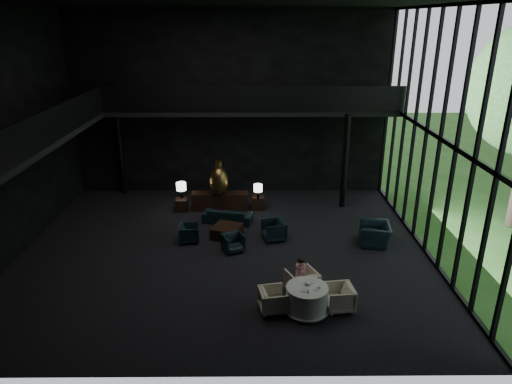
{
  "coord_description": "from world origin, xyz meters",
  "views": [
    {
      "loc": [
        0.97,
        -14.13,
        7.55
      ],
      "look_at": [
        1.07,
        0.5,
        1.99
      ],
      "focal_mm": 32.0,
      "sensor_mm": 36.0,
      "label": 1
    }
  ],
  "objects_px": {
    "window_armchair": "(375,230)",
    "table_lamp_left": "(181,187)",
    "coffee_table": "(227,231)",
    "dining_table": "(307,300)",
    "table_lamp_right": "(258,189)",
    "dining_chair_north": "(302,280)",
    "lounge_armchair_south": "(233,243)",
    "console": "(220,201)",
    "dining_chair_west": "(273,299)",
    "side_table_left": "(182,205)",
    "lounge_armchair_east": "(274,229)",
    "bronze_urn": "(219,181)",
    "side_table_right": "(258,203)",
    "dining_chair_east": "(339,297)",
    "lounge_armchair_west": "(189,233)",
    "child": "(301,268)",
    "sofa": "(228,214)"
  },
  "relations": [
    {
      "from": "bronze_urn",
      "to": "side_table_right",
      "type": "bearing_deg",
      "value": 8.68
    },
    {
      "from": "console",
      "to": "dining_chair_west",
      "type": "height_order",
      "value": "console"
    },
    {
      "from": "bronze_urn",
      "to": "lounge_armchair_east",
      "type": "height_order",
      "value": "bronze_urn"
    },
    {
      "from": "bronze_urn",
      "to": "side_table_left",
      "type": "relative_size",
      "value": 2.81
    },
    {
      "from": "console",
      "to": "table_lamp_left",
      "type": "height_order",
      "value": "table_lamp_left"
    },
    {
      "from": "side_table_left",
      "to": "console",
      "type": "bearing_deg",
      "value": 4.33
    },
    {
      "from": "side_table_left",
      "to": "child",
      "type": "xyz_separation_m",
      "value": [
        4.38,
        -6.09,
        0.5
      ]
    },
    {
      "from": "side_table_left",
      "to": "lounge_armchair_east",
      "type": "relative_size",
      "value": 0.62
    },
    {
      "from": "table_lamp_right",
      "to": "dining_chair_west",
      "type": "xyz_separation_m",
      "value": [
        0.33,
        -6.96,
        -0.67
      ]
    },
    {
      "from": "table_lamp_left",
      "to": "lounge_armchair_east",
      "type": "distance_m",
      "value": 4.73
    },
    {
      "from": "table_lamp_right",
      "to": "dining_table",
      "type": "xyz_separation_m",
      "value": [
        1.26,
        -6.99,
        -0.68
      ]
    },
    {
      "from": "lounge_armchair_south",
      "to": "dining_chair_north",
      "type": "distance_m",
      "value": 3.39
    },
    {
      "from": "sofa",
      "to": "window_armchair",
      "type": "xyz_separation_m",
      "value": [
        5.36,
        -1.9,
        0.19
      ]
    },
    {
      "from": "bronze_urn",
      "to": "dining_chair_west",
      "type": "xyz_separation_m",
      "value": [
        1.93,
        -6.97,
        -1.02
      ]
    },
    {
      "from": "side_table_right",
      "to": "side_table_left",
      "type": "bearing_deg",
      "value": -177.28
    },
    {
      "from": "dining_chair_north",
      "to": "dining_chair_west",
      "type": "relative_size",
      "value": 1.28
    },
    {
      "from": "console",
      "to": "dining_chair_west",
      "type": "bearing_deg",
      "value": -74.97
    },
    {
      "from": "side_table_left",
      "to": "coffee_table",
      "type": "xyz_separation_m",
      "value": [
        2.02,
        -2.49,
        -0.04
      ]
    },
    {
      "from": "table_lamp_left",
      "to": "child",
      "type": "height_order",
      "value": "table_lamp_left"
    },
    {
      "from": "dining_chair_west",
      "to": "table_lamp_left",
      "type": "bearing_deg",
      "value": 15.68
    },
    {
      "from": "dining_chair_west",
      "to": "console",
      "type": "bearing_deg",
      "value": 4.56
    },
    {
      "from": "window_armchair",
      "to": "dining_chair_west",
      "type": "height_order",
      "value": "window_armchair"
    },
    {
      "from": "window_armchair",
      "to": "table_lamp_left",
      "type": "bearing_deg",
      "value": -105.22
    },
    {
      "from": "sofa",
      "to": "dining_chair_west",
      "type": "xyz_separation_m",
      "value": [
        1.54,
        -5.89,
        -0.01
      ]
    },
    {
      "from": "side_table_left",
      "to": "bronze_urn",
      "type": "bearing_deg",
      "value": -3.3
    },
    {
      "from": "console",
      "to": "window_armchair",
      "type": "bearing_deg",
      "value": -29.02
    },
    {
      "from": "window_armchair",
      "to": "child",
      "type": "distance_m",
      "value": 4.24
    },
    {
      "from": "dining_chair_east",
      "to": "dining_chair_west",
      "type": "height_order",
      "value": "dining_chair_east"
    },
    {
      "from": "table_lamp_right",
      "to": "dining_chair_east",
      "type": "bearing_deg",
      "value": -72.61
    },
    {
      "from": "table_lamp_left",
      "to": "window_armchair",
      "type": "distance_m",
      "value": 8.02
    },
    {
      "from": "coffee_table",
      "to": "dining_table",
      "type": "bearing_deg",
      "value": -62.1
    },
    {
      "from": "table_lamp_right",
      "to": "dining_table",
      "type": "distance_m",
      "value": 7.13
    },
    {
      "from": "window_armchair",
      "to": "bronze_urn",
      "type": "bearing_deg",
      "value": -109.1
    },
    {
      "from": "lounge_armchair_south",
      "to": "dining_chair_west",
      "type": "relative_size",
      "value": 0.9
    },
    {
      "from": "bronze_urn",
      "to": "console",
      "type": "bearing_deg",
      "value": 90.0
    },
    {
      "from": "bronze_urn",
      "to": "sofa",
      "type": "xyz_separation_m",
      "value": [
        0.39,
        -1.07,
        -1.01
      ]
    },
    {
      "from": "lounge_armchair_south",
      "to": "side_table_right",
      "type": "bearing_deg",
      "value": 52.33
    },
    {
      "from": "side_table_left",
      "to": "lounge_armchair_south",
      "type": "bearing_deg",
      "value": -57.41
    },
    {
      "from": "coffee_table",
      "to": "dining_table",
      "type": "height_order",
      "value": "dining_table"
    },
    {
      "from": "bronze_urn",
      "to": "lounge_armchair_south",
      "type": "distance_m",
      "value": 3.73
    },
    {
      "from": "bronze_urn",
      "to": "lounge_armchair_west",
      "type": "relative_size",
      "value": 2.26
    },
    {
      "from": "table_lamp_right",
      "to": "dining_chair_north",
      "type": "height_order",
      "value": "table_lamp_right"
    },
    {
      "from": "sofa",
      "to": "table_lamp_right",
      "type": "bearing_deg",
      "value": -126.53
    },
    {
      "from": "child",
      "to": "dining_chair_north",
      "type": "bearing_deg",
      "value": 102.36
    },
    {
      "from": "coffee_table",
      "to": "bronze_urn",
      "type": "bearing_deg",
      "value": 100.06
    },
    {
      "from": "side_table_left",
      "to": "dining_chair_north",
      "type": "bearing_deg",
      "value": -54.75
    },
    {
      "from": "side_table_right",
      "to": "coffee_table",
      "type": "bearing_deg",
      "value": -114.02
    },
    {
      "from": "table_lamp_left",
      "to": "dining_chair_north",
      "type": "height_order",
      "value": "table_lamp_left"
    },
    {
      "from": "dining_chair_north",
      "to": "dining_chair_west",
      "type": "height_order",
      "value": "dining_chair_north"
    },
    {
      "from": "side_table_left",
      "to": "dining_chair_west",
      "type": "relative_size",
      "value": 0.75
    }
  ]
}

